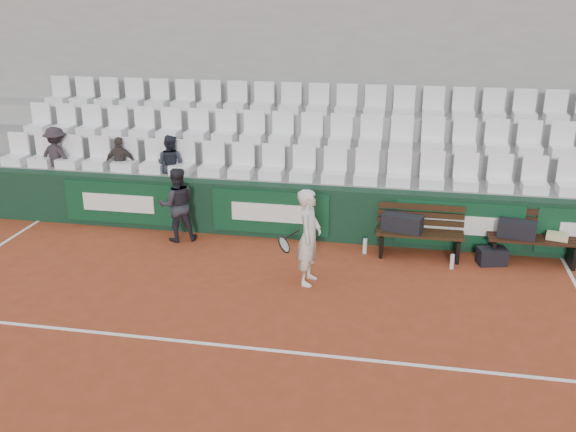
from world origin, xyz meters
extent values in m
plane|color=brown|center=(0.00, 0.00, 0.00)|extent=(80.00, 80.00, 0.00)
cube|color=white|center=(0.00, 0.00, 0.00)|extent=(18.00, 0.06, 0.01)
cube|color=#10311E|center=(0.00, 4.00, 0.50)|extent=(18.00, 0.30, 1.00)
cube|color=#0C381E|center=(-3.20, 3.83, 0.52)|extent=(2.20, 0.04, 0.82)
cube|color=#0C381E|center=(-0.20, 3.83, 0.52)|extent=(2.20, 0.04, 0.82)
cube|color=#0C381E|center=(3.20, 3.83, 0.52)|extent=(2.20, 0.04, 0.82)
cube|color=gray|center=(0.00, 4.62, 0.50)|extent=(18.00, 0.95, 1.00)
cube|color=gray|center=(0.00, 5.58, 0.72)|extent=(18.00, 0.95, 1.45)
cube|color=#999996|center=(0.00, 6.53, 0.95)|extent=(18.00, 0.95, 1.90)
cube|color=gray|center=(0.00, 7.15, 2.20)|extent=(18.00, 0.30, 4.40)
cube|color=white|center=(0.00, 4.45, 1.31)|extent=(11.90, 0.44, 0.63)
cube|color=white|center=(0.00, 5.40, 1.77)|extent=(11.90, 0.44, 0.63)
cube|color=silver|center=(0.00, 6.35, 2.21)|extent=(11.90, 0.44, 0.63)
cube|color=#311D0E|center=(2.53, 3.50, 0.23)|extent=(1.50, 0.56, 0.45)
cube|color=black|center=(4.43, 3.59, 0.23)|extent=(1.50, 0.56, 0.45)
cube|color=black|center=(2.22, 3.51, 0.60)|extent=(0.75, 0.48, 0.30)
cube|color=black|center=(4.14, 3.59, 0.59)|extent=(0.67, 0.41, 0.29)
cube|color=#D3C588|center=(4.81, 3.62, 0.50)|extent=(0.40, 0.33, 0.10)
cube|color=black|center=(3.76, 3.39, 0.14)|extent=(0.53, 0.40, 0.29)
cylinder|color=silver|center=(1.60, 3.45, 0.14)|extent=(0.08, 0.08, 0.27)
cylinder|color=silver|center=(3.08, 3.07, 0.13)|extent=(0.07, 0.07, 0.26)
imported|color=silver|center=(0.80, 2.11, 0.78)|extent=(0.43, 0.60, 1.56)
torus|color=black|center=(0.40, 2.11, 0.62)|extent=(0.19, 0.30, 0.26)
cylinder|color=black|center=(0.53, 2.11, 0.81)|extent=(0.26, 0.03, 0.20)
imported|color=#212129|center=(-1.86, 3.44, 0.70)|extent=(0.84, 0.76, 1.39)
imported|color=#282026|center=(-4.79, 4.50, 1.63)|extent=(0.89, 0.62, 1.25)
imported|color=#36302B|center=(-3.41, 4.50, 1.55)|extent=(0.68, 0.36, 1.10)
imported|color=#1D222C|center=(-2.36, 4.50, 1.60)|extent=(0.65, 0.55, 1.19)
camera|label=1|loc=(2.21, -7.10, 4.52)|focal=40.00mm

